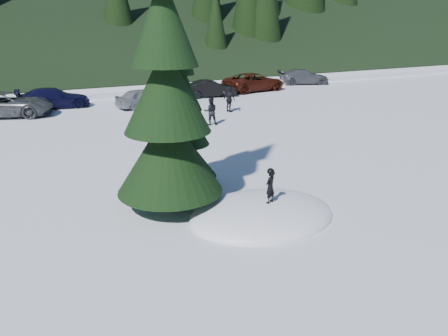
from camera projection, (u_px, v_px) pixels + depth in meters
name	position (u px, v px, depth m)	size (l,w,h in m)	color
ground	(262.00, 216.00, 12.95)	(200.00, 200.00, 0.00)	white
snow_mound	(262.00, 216.00, 12.95)	(4.48, 3.52, 0.96)	white
spruce_tall	(167.00, 101.00, 12.47)	(3.20, 3.20, 8.60)	#311C10
spruce_short	(183.00, 128.00, 14.48)	(2.20, 2.20, 5.37)	#311C10
child_skier	(270.00, 187.00, 12.53)	(0.36, 0.23, 0.98)	black
adult_0	(211.00, 111.00, 23.77)	(0.73, 0.57, 1.51)	black
adult_1	(229.00, 99.00, 27.06)	(0.93, 0.39, 1.59)	black
car_2	(6.00, 104.00, 25.79)	(2.41, 5.23, 1.45)	#484B4F
car_3	(53.00, 98.00, 28.29)	(1.83, 4.51, 1.31)	black
car_4	(144.00, 98.00, 28.51)	(1.48, 3.69, 1.26)	gray
car_5	(211.00, 88.00, 32.34)	(1.32, 3.78, 1.25)	black
car_6	(254.00, 82.00, 34.97)	(2.38, 5.15, 1.43)	#3E140B
car_7	(303.00, 77.00, 38.61)	(1.83, 4.50, 1.31)	#494B51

